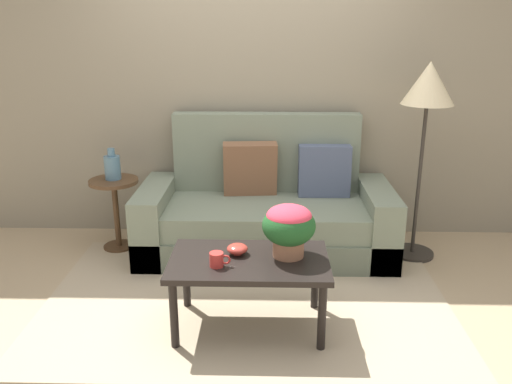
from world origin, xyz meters
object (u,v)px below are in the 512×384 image
object	(u,v)px
coffee_table	(249,268)
couch	(267,213)
side_table	(115,201)
table_vase	(112,167)
potted_plant	(289,226)
coffee_mug	(217,260)
snack_bowl	(237,249)
floor_lamp	(427,97)

from	to	relation	value
coffee_table	couch	bearing A→B (deg)	85.14
side_table	table_vase	bearing A→B (deg)	103.60
side_table	potted_plant	world-z (taller)	potted_plant
side_table	table_vase	world-z (taller)	table_vase
coffee_mug	table_vase	distance (m)	1.64
snack_bowl	table_vase	world-z (taller)	table_vase
side_table	table_vase	distance (m)	0.29
table_vase	snack_bowl	bearing A→B (deg)	-46.27
potted_plant	snack_bowl	distance (m)	0.35
potted_plant	couch	bearing A→B (deg)	96.85
side_table	floor_lamp	bearing A→B (deg)	-1.68
coffee_mug	snack_bowl	xyz separation A→B (m)	(0.11, 0.17, -0.01)
side_table	potted_plant	distance (m)	1.81
snack_bowl	table_vase	bearing A→B (deg)	133.73
couch	coffee_table	world-z (taller)	couch
potted_plant	coffee_mug	xyz separation A→B (m)	(-0.42, -0.16, -0.16)
couch	snack_bowl	distance (m)	1.16
potted_plant	snack_bowl	xyz separation A→B (m)	(-0.31, 0.01, -0.16)
floor_lamp	snack_bowl	size ratio (longest dim) A/B	11.96
couch	potted_plant	xyz separation A→B (m)	(0.14, -1.14, 0.35)
coffee_table	side_table	size ratio (longest dim) A/B	1.59
couch	table_vase	distance (m)	1.32
potted_plant	table_vase	distance (m)	1.81
floor_lamp	table_vase	size ratio (longest dim) A/B	6.08
couch	floor_lamp	world-z (taller)	floor_lamp
coffee_mug	table_vase	xyz separation A→B (m)	(-0.98, 1.30, 0.20)
snack_bowl	side_table	bearing A→B (deg)	134.06
coffee_table	snack_bowl	world-z (taller)	snack_bowl
couch	side_table	world-z (taller)	couch
floor_lamp	snack_bowl	bearing A→B (deg)	-142.86
potted_plant	table_vase	xyz separation A→B (m)	(-1.40, 1.15, 0.04)
coffee_table	potted_plant	xyz separation A→B (m)	(0.24, 0.05, 0.26)
coffee_table	potted_plant	bearing A→B (deg)	11.75
couch	coffee_mug	size ratio (longest dim) A/B	16.38
floor_lamp	potted_plant	world-z (taller)	floor_lamp
couch	side_table	size ratio (longest dim) A/B	3.37
coffee_mug	snack_bowl	distance (m)	0.20
side_table	coffee_table	bearing A→B (deg)	-45.59
potted_plant	snack_bowl	world-z (taller)	potted_plant
potted_plant	coffee_mug	world-z (taller)	potted_plant
coffee_table	table_vase	world-z (taller)	table_vase
coffee_mug	table_vase	bearing A→B (deg)	126.85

